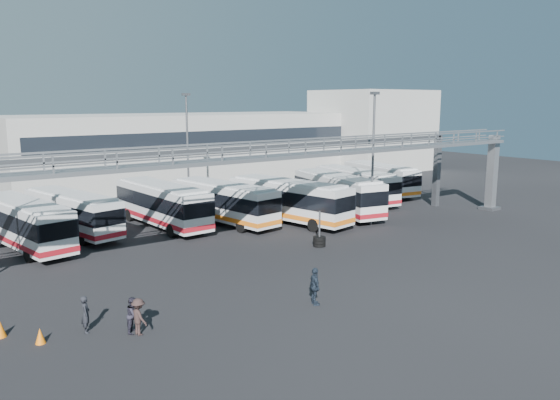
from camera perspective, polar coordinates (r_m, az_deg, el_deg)
ground at (r=30.34m, az=3.18°, el=-7.98°), size 140.00×140.00×0.00m
gantry at (r=33.77m, az=-3.14°, el=3.47°), size 51.40×5.15×7.10m
warehouse at (r=67.61m, az=-9.77°, el=5.46°), size 42.00×14.00×8.00m
building_right at (r=78.33m, az=9.64°, el=7.20°), size 14.00×12.00×11.00m
light_pole_mid at (r=42.33m, az=9.70°, el=5.02°), size 0.70×0.35×10.21m
light_pole_back at (r=49.64m, az=-9.64°, el=5.77°), size 0.70×0.35×10.21m
bus_2 at (r=39.12m, az=-25.24°, el=-2.09°), size 4.09×10.86×3.22m
bus_3 at (r=41.76m, az=-20.91°, el=-1.16°), size 4.33×10.43×3.09m
bus_4 at (r=42.57m, az=-12.23°, el=-0.32°), size 3.07×11.06×3.33m
bus_5 at (r=43.00m, az=-5.93°, el=-0.12°), size 3.90×10.84×3.22m
bus_6 at (r=43.09m, az=0.90°, el=0.07°), size 4.54×11.39×3.37m
bus_7 at (r=46.67m, az=5.99°, el=0.81°), size 4.78×11.42×3.38m
bus_8 at (r=52.26m, az=7.89°, el=1.65°), size 3.76×10.62×3.16m
bus_9 at (r=57.54m, az=10.42°, el=2.32°), size 4.18×10.44×3.09m
pedestrian_a at (r=24.49m, az=-19.63°, el=-11.18°), size 0.54×0.66×1.58m
pedestrian_b at (r=23.93m, az=-15.07°, el=-11.50°), size 0.91×0.94×1.52m
pedestrian_c at (r=23.63m, az=-14.55°, el=-11.72°), size 0.74×1.09×1.56m
pedestrian_d at (r=26.03m, az=3.67°, el=-9.01°), size 0.80×1.15×1.82m
cone_left at (r=25.54m, az=-27.22°, el=-11.84°), size 0.54×0.54×0.75m
cone_right at (r=24.27m, az=-23.77°, el=-12.86°), size 0.52×0.52×0.64m
tire_stack at (r=36.34m, az=4.13°, el=-4.24°), size 0.84×0.84×2.39m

